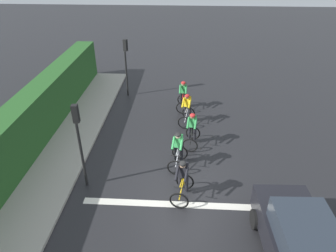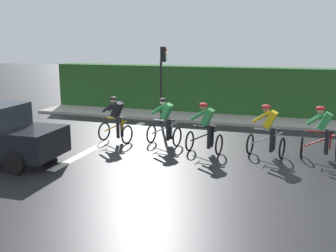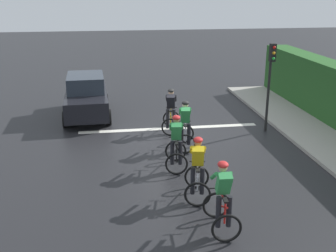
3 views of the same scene
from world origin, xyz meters
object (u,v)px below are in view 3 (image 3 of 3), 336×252
cyclist_second (198,170)px  cyclist_fourth (185,126)px  cyclist_lead (222,199)px  cyclist_trailing (171,112)px  car_black (86,96)px  cyclist_mid (176,144)px  traffic_light_near_crossing (270,74)px

cyclist_second → cyclist_fourth: bearing=-95.6°
cyclist_second → cyclist_fourth: (-0.34, -3.51, 0.00)m
cyclist_lead → cyclist_fourth: 5.10m
cyclist_trailing → car_black: car_black is taller
cyclist_mid → cyclist_trailing: same height
cyclist_lead → cyclist_mid: (0.45, -3.52, 0.00)m
cyclist_second → car_black: (3.09, -7.79, 0.08)m
cyclist_trailing → car_black: size_ratio=0.40×
car_black → traffic_light_near_crossing: size_ratio=1.24×
cyclist_lead → cyclist_second: same height
cyclist_mid → traffic_light_near_crossing: bearing=-144.4°
cyclist_mid → cyclist_second: bearing=96.7°
cyclist_second → cyclist_trailing: 5.29m
cyclist_second → cyclist_mid: bearing=-83.3°
cyclist_fourth → cyclist_trailing: bearing=-83.3°
cyclist_lead → cyclist_trailing: (0.08, -6.88, 0.00)m
traffic_light_near_crossing → cyclist_lead: bearing=61.0°
cyclist_trailing → cyclist_lead: bearing=90.7°
traffic_light_near_crossing → car_black: bearing=-23.7°
cyclist_mid → cyclist_trailing: 3.37m
traffic_light_near_crossing → cyclist_trailing: bearing=-8.0°
car_black → traffic_light_near_crossing: (-6.84, 3.01, 1.35)m
cyclist_second → cyclist_fourth: size_ratio=1.00×
cyclist_mid → cyclist_lead: bearing=97.2°
cyclist_second → cyclist_fourth: same height
cyclist_mid → car_black: (2.87, -5.86, 0.08)m
cyclist_fourth → cyclist_trailing: (0.21, -1.78, 0.00)m
cyclist_trailing → traffic_light_near_crossing: traffic_light_near_crossing is taller
traffic_light_near_crossing → cyclist_second: bearing=51.9°
cyclist_fourth → cyclist_trailing: same height
cyclist_trailing → traffic_light_near_crossing: bearing=172.0°
cyclist_mid → traffic_light_near_crossing: traffic_light_near_crossing is taller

